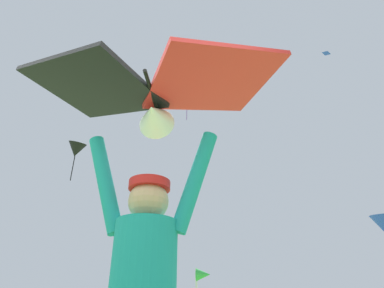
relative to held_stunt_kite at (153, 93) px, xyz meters
name	(u,v)px	position (x,y,z in m)	size (l,w,h in m)	color
held_stunt_kite	(153,93)	(0.00, 0.00, 0.00)	(1.74, 0.97, 0.40)	black
distant_kite_purple_far_center	(187,104)	(-3.80, 23.62, 16.77)	(1.38, 1.32, 2.37)	purple
distant_kite_blue_low_left	(326,53)	(8.64, 19.97, 18.14)	(0.53, 0.58, 0.34)	blue
distant_kite_black_overhead_distant	(76,150)	(-8.16, 13.02, 6.79)	(1.52, 1.51, 2.37)	black
marker_flag	(202,281)	(-0.32, 5.18, -0.67)	(0.30, 0.24, 1.77)	silver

